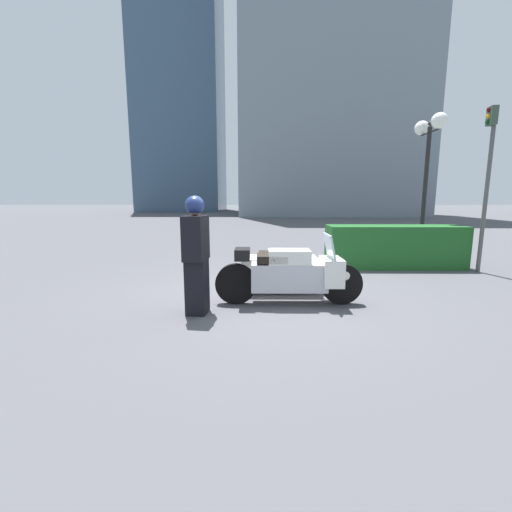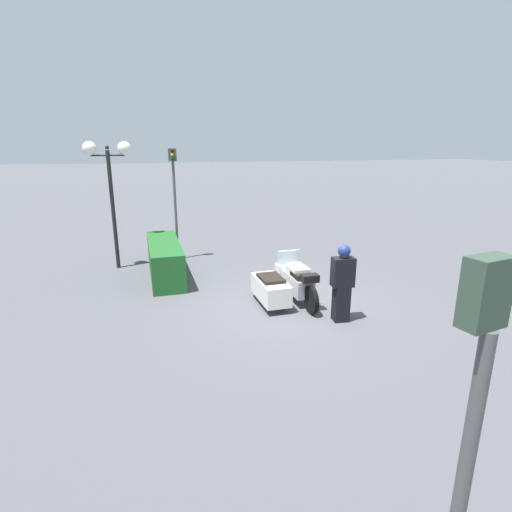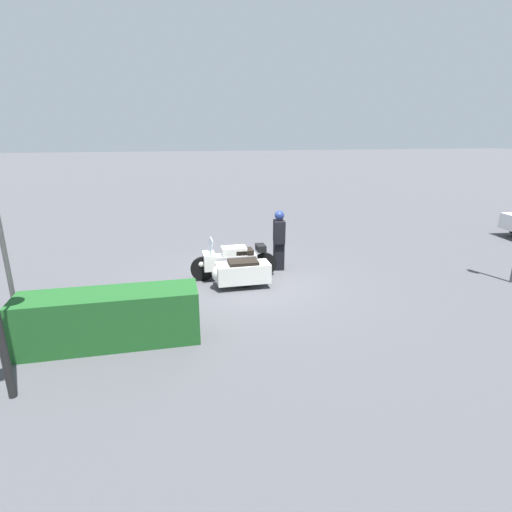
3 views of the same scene
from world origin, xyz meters
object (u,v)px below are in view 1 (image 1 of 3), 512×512
traffic_light_near (488,167)px  twin_lamp_post (429,144)px  police_motorcycle (289,271)px  officer_rider (196,253)px  hedge_bush_curbside (394,247)px

traffic_light_near → twin_lamp_post: bearing=-68.6°
police_motorcycle → traffic_light_near: size_ratio=0.65×
officer_rider → traffic_light_near: size_ratio=0.48×
twin_lamp_post → traffic_light_near: size_ratio=1.06×
hedge_bush_curbside → officer_rider: bearing=-140.5°
police_motorcycle → officer_rider: bearing=-149.4°
police_motorcycle → traffic_light_near: (4.64, 2.15, 1.95)m
police_motorcycle → traffic_light_near: bearing=24.4°
hedge_bush_curbside → twin_lamp_post: bearing=47.0°
police_motorcycle → twin_lamp_post: 6.47m
officer_rider → hedge_bush_curbside: size_ratio=0.53×
officer_rider → traffic_light_near: bearing=32.8°
hedge_bush_curbside → police_motorcycle: bearing=-136.8°
police_motorcycle → hedge_bush_curbside: (2.87, 2.69, 0.05)m
traffic_light_near → hedge_bush_curbside: bearing=-8.8°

